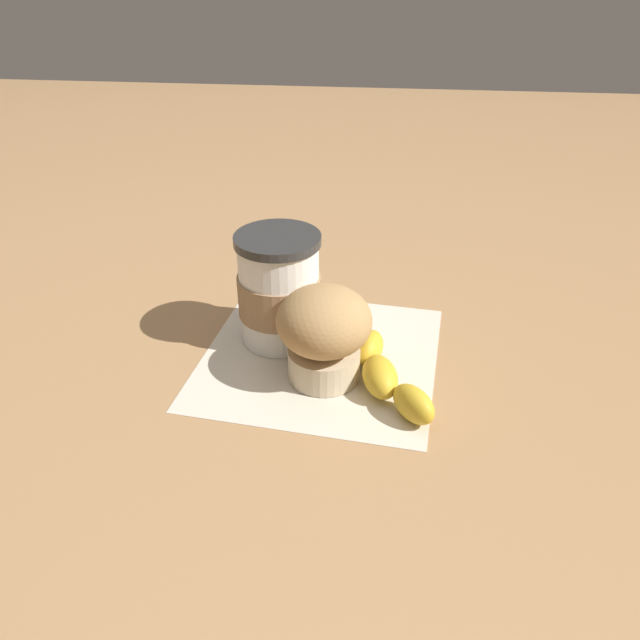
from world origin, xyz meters
TOP-DOWN VIEW (x-y plane):
  - ground_plane at (0.00, 0.00)m, footprint 3.00×3.00m
  - paper_napkin at (0.00, 0.00)m, footprint 0.29×0.29m
  - coffee_cup at (-0.05, 0.03)m, footprint 0.10×0.10m
  - muffin at (0.01, -0.04)m, footprint 0.10×0.10m
  - banana at (0.08, -0.05)m, footprint 0.10×0.15m

SIDE VIEW (x-z plane):
  - ground_plane at x=0.00m, z-range 0.00..0.00m
  - paper_napkin at x=0.00m, z-range 0.00..0.00m
  - banana at x=0.08m, z-range 0.00..0.04m
  - muffin at x=0.01m, z-range 0.01..0.11m
  - coffee_cup at x=-0.05m, z-range 0.00..0.13m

